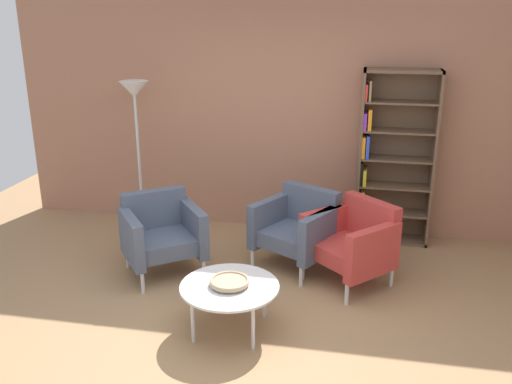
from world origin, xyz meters
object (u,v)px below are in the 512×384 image
Objects in this scene: armchair_spare_guest at (353,241)px; floor_lamp_torchiere at (135,108)px; armchair_by_bookshelf at (161,232)px; bookshelf_tall at (391,159)px; decorative_bowl at (229,281)px; coffee_table_low at (230,289)px; armchair_corner_red at (298,227)px.

floor_lamp_torchiere reaches higher than armchair_spare_guest.
bookshelf_tall is at bearing -7.11° from armchair_by_bookshelf.
decorative_bowl is 0.34× the size of armchair_by_bookshelf.
armchair_by_bookshelf reaches higher than coffee_table_low.
armchair_by_bookshelf is at bearing -58.48° from floor_lamp_torchiere.
armchair_spare_guest is (0.95, 1.05, 0.04)m from coffee_table_low.
decorative_bowl is at bearing -51.31° from floor_lamp_torchiere.
coffee_table_low is 1.41m from armchair_spare_guest.
bookshelf_tall reaches higher than decorative_bowl.
armchair_corner_red is 2.25m from floor_lamp_torchiere.
bookshelf_tall reaches higher than floor_lamp_torchiere.
coffee_table_low is (-1.29, -2.15, -0.56)m from bookshelf_tall.
armchair_spare_guest is (0.55, -0.25, 0.00)m from armchair_corner_red.
floor_lamp_torchiere is at bearing 128.69° from coffee_table_low.
decorative_bowl is 2.63m from floor_lamp_torchiere.
bookshelf_tall is 2.00× the size of armchair_spare_guest.
decorative_bowl is at bearing -77.92° from armchair_corner_red.
armchair_corner_red is at bearing -17.41° from floor_lamp_torchiere.
armchair_spare_guest is at bearing -18.94° from floor_lamp_torchiere.
floor_lamp_torchiere is at bearing -168.49° from armchair_corner_red.
bookshelf_tall is 2.55m from decorative_bowl.
coffee_table_low is 2.50× the size of decorative_bowl.
armchair_spare_guest is at bearing 47.95° from coffee_table_low.
armchair_spare_guest is at bearing 47.95° from decorative_bowl.
armchair_spare_guest reaches higher than decorative_bowl.
decorative_bowl is at bearing -81.56° from armchair_by_bookshelf.
decorative_bowl is 1.27m from armchair_by_bookshelf.
bookshelf_tall is at bearing 5.22° from floor_lamp_torchiere.
bookshelf_tall is 2.86m from floor_lamp_torchiere.
coffee_table_low is at bearing -120.94° from bookshelf_tall.
bookshelf_tall reaches higher than armchair_spare_guest.
armchair_spare_guest is 2.80m from floor_lamp_torchiere.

